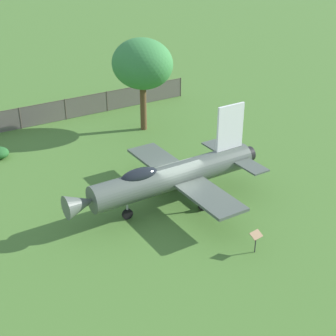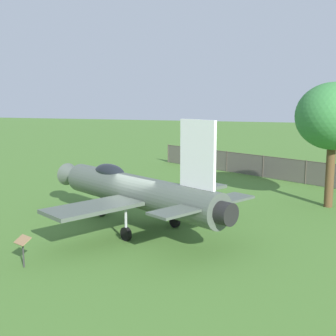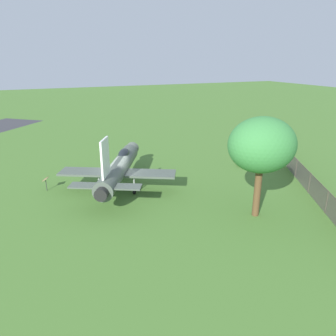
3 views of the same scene
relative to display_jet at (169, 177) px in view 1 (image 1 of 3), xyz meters
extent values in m
plane|color=#47722D|center=(-0.15, -0.29, -1.84)|extent=(200.00, 200.00, 0.00)
cylinder|color=#4C564C|center=(-0.15, -0.29, -0.06)|extent=(6.01, 9.54, 1.49)
cone|color=#4C564C|center=(2.47, 4.66, -0.06)|extent=(1.87, 2.01, 1.27)
cylinder|color=black|center=(-2.62, -4.93, -0.06)|extent=(1.07, 0.95, 0.89)
ellipsoid|color=black|center=(0.88, 1.65, 0.58)|extent=(1.83, 2.37, 0.84)
cube|color=white|center=(-1.94, -3.65, 2.04)|extent=(0.97, 1.66, 2.71)
cube|color=#4C564C|center=(-2.81, 0.55, -0.24)|extent=(4.41, 3.55, 0.16)
cube|color=#4C564C|center=(2.03, -2.02, -0.24)|extent=(4.41, 3.55, 0.16)
cube|color=#4C564C|center=(-3.58, -3.23, 0.09)|extent=(2.11, 1.82, 0.10)
cube|color=#4C564C|center=(-0.67, -4.77, 0.09)|extent=(2.11, 1.82, 0.10)
cylinder|color=#A5A8AD|center=(1.25, 2.36, -0.87)|extent=(0.12, 0.12, 1.34)
cylinder|color=black|center=(1.25, 2.36, -1.54)|extent=(0.44, 0.61, 0.60)
cylinder|color=#A5A8AD|center=(-1.90, -0.50, -0.87)|extent=(0.12, 0.12, 1.34)
cylinder|color=black|center=(-1.90, -0.50, -1.54)|extent=(0.44, 0.61, 0.60)
cylinder|color=#A5A8AD|center=(0.65, -1.85, -0.87)|extent=(0.12, 0.12, 1.34)
cylinder|color=black|center=(0.65, -1.85, -1.54)|extent=(0.44, 0.61, 0.60)
cylinder|color=brown|center=(7.29, -8.79, 0.08)|extent=(0.48, 0.48, 3.84)
ellipsoid|color=#387F3D|center=(7.29, -8.79, 3.26)|extent=(4.60, 4.10, 3.70)
cylinder|color=#4C4238|center=(8.54, -17.00, -0.98)|extent=(0.08, 0.08, 1.73)
cylinder|color=#4C4238|center=(10.28, -13.78, -0.98)|extent=(0.08, 0.08, 1.73)
cylinder|color=#4C4238|center=(12.01, -10.57, -0.98)|extent=(0.08, 0.08, 1.73)
cylinder|color=#4C4238|center=(13.74, -7.35, -0.98)|extent=(0.08, 0.08, 1.73)
cylinder|color=#4C4238|center=(15.48, -4.14, -0.98)|extent=(0.08, 0.08, 1.73)
cylinder|color=#4C4238|center=(14.61, -5.75, -0.16)|extent=(12.18, 22.52, 0.05)
cube|color=#59544C|center=(14.61, -5.75, -0.98)|extent=(12.15, 22.51, 1.66)
cylinder|color=#333333|center=(-5.83, 1.74, -1.39)|extent=(0.06, 0.06, 0.90)
cube|color=olive|center=(-5.83, 1.74, -0.82)|extent=(0.58, 0.70, 0.25)
camera|label=1|loc=(-12.08, 21.12, 12.97)|focal=53.42mm
camera|label=2|loc=(-18.02, -8.07, 4.16)|focal=45.91mm
camera|label=3|loc=(-6.44, -24.93, 8.65)|focal=34.36mm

